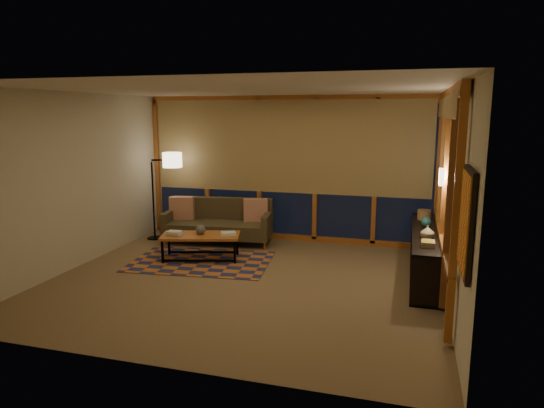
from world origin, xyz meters
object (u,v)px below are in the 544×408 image
(sofa, at_px, (218,222))
(floor_lamp, at_px, (153,196))
(coffee_table, at_px, (201,247))
(bookshelf, at_px, (425,253))

(sofa, distance_m, floor_lamp, 1.37)
(coffee_table, xyz_separation_m, floor_lamp, (-1.42, 1.00, 0.62))
(sofa, relative_size, floor_lamp, 1.17)
(coffee_table, bearing_deg, sofa, 80.97)
(coffee_table, height_order, floor_lamp, floor_lamp)
(sofa, bearing_deg, bookshelf, -20.32)
(coffee_table, relative_size, bookshelf, 0.47)
(sofa, bearing_deg, coffee_table, -90.85)
(coffee_table, bearing_deg, bookshelf, -12.21)
(floor_lamp, xyz_separation_m, bookshelf, (4.95, -0.78, -0.50))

